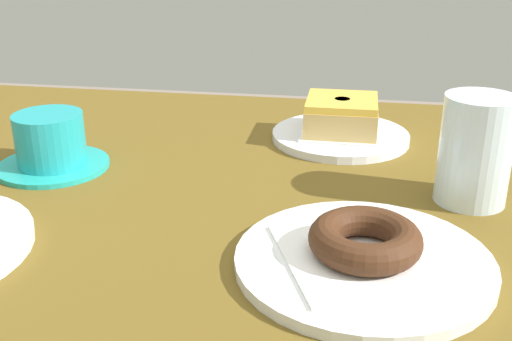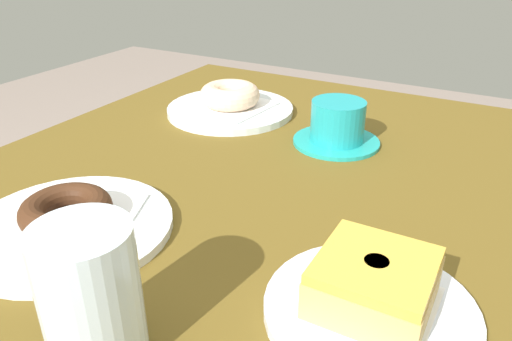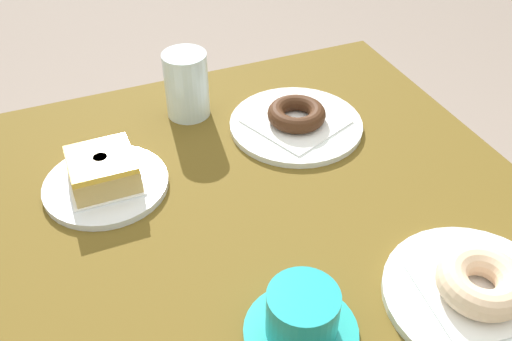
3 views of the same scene
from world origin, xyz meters
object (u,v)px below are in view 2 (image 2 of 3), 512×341
object	(u,v)px
donut_sugar_ring	(230,95)
coffee_cup	(337,124)
water_glass	(91,296)
plate_sugar_ring	(230,110)
donut_chocolate_ring	(66,210)
plate_glazed_square	(370,310)
plate_chocolate_ring	(69,227)
donut_glazed_square	(374,282)

from	to	relation	value
donut_sugar_ring	coffee_cup	xyz separation A→B (m)	(0.04, 0.22, -0.00)
water_glass	coffee_cup	world-z (taller)	water_glass
plate_sugar_ring	donut_sugar_ring	distance (m)	0.03
donut_chocolate_ring	water_glass	size ratio (longest dim) A/B	0.85
plate_glazed_square	water_glass	world-z (taller)	water_glass
plate_glazed_square	water_glass	xyz separation A→B (m)	(0.15, -0.18, 0.05)
plate_glazed_square	coffee_cup	world-z (taller)	coffee_cup
plate_chocolate_ring	donut_sugar_ring	bearing A→B (deg)	-173.77
water_glass	donut_sugar_ring	bearing A→B (deg)	-158.90
donut_glazed_square	donut_sugar_ring	bearing A→B (deg)	-135.23
donut_glazed_square	donut_sugar_ring	xyz separation A→B (m)	(-0.39, -0.38, -0.00)
donut_glazed_square	water_glass	world-z (taller)	water_glass
plate_glazed_square	donut_sugar_ring	bearing A→B (deg)	-135.23
plate_chocolate_ring	water_glass	xyz separation A→B (m)	(0.11, 0.16, 0.05)
plate_sugar_ring	water_glass	xyz separation A→B (m)	(0.54, 0.21, 0.05)
donut_chocolate_ring	plate_chocolate_ring	bearing A→B (deg)	0.00
plate_chocolate_ring	plate_sugar_ring	bearing A→B (deg)	-173.77
plate_chocolate_ring	water_glass	size ratio (longest dim) A/B	1.95
donut_glazed_square	plate_sugar_ring	world-z (taller)	donut_glazed_square
donut_glazed_square	plate_sugar_ring	distance (m)	0.55
donut_sugar_ring	water_glass	size ratio (longest dim) A/B	0.92
donut_chocolate_ring	plate_glazed_square	distance (m)	0.34
donut_chocolate_ring	coffee_cup	bearing A→B (deg)	155.34
donut_glazed_square	coffee_cup	size ratio (longest dim) A/B	0.71
water_glass	plate_sugar_ring	bearing A→B (deg)	-158.90
plate_sugar_ring	donut_glazed_square	bearing A→B (deg)	44.77
plate_glazed_square	plate_sugar_ring	xyz separation A→B (m)	(-0.39, -0.38, 0.00)
plate_chocolate_ring	donut_glazed_square	distance (m)	0.34
plate_sugar_ring	coffee_cup	size ratio (longest dim) A/B	1.69
plate_sugar_ring	water_glass	bearing A→B (deg)	21.10
donut_glazed_square	donut_sugar_ring	size ratio (longest dim) A/B	0.89
plate_glazed_square	coffee_cup	distance (m)	0.39
plate_glazed_square	plate_sugar_ring	size ratio (longest dim) A/B	0.82
plate_sugar_ring	plate_glazed_square	bearing A→B (deg)	44.77
donut_chocolate_ring	water_glass	world-z (taller)	water_glass
donut_chocolate_ring	coffee_cup	distance (m)	0.42
donut_glazed_square	coffee_cup	world-z (taller)	coffee_cup
plate_chocolate_ring	coffee_cup	world-z (taller)	coffee_cup
plate_sugar_ring	donut_chocolate_ring	bearing A→B (deg)	6.23
donut_chocolate_ring	plate_glazed_square	bearing A→B (deg)	95.81
plate_sugar_ring	plate_chocolate_ring	bearing A→B (deg)	6.23
plate_chocolate_ring	plate_glazed_square	xyz separation A→B (m)	(-0.03, 0.34, 0.00)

